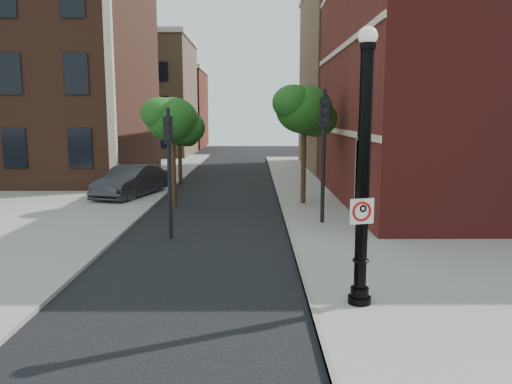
{
  "coord_description": "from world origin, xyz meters",
  "views": [
    {
      "loc": [
        0.77,
        -10.53,
        4.3
      ],
      "look_at": [
        0.82,
        2.0,
        2.36
      ],
      "focal_mm": 35.0,
      "sensor_mm": 36.0,
      "label": 1
    }
  ],
  "objects_px": {
    "parked_car": "(131,182)",
    "traffic_signal_right": "(324,135)",
    "lamppost": "(363,184)",
    "no_parking_sign": "(362,211)",
    "traffic_signal_left": "(169,151)"
  },
  "relations": [
    {
      "from": "parked_car",
      "to": "lamppost",
      "type": "bearing_deg",
      "value": -43.79
    },
    {
      "from": "lamppost",
      "to": "traffic_signal_right",
      "type": "relative_size",
      "value": 1.16
    },
    {
      "from": "lamppost",
      "to": "no_parking_sign",
      "type": "height_order",
      "value": "lamppost"
    },
    {
      "from": "parked_car",
      "to": "traffic_signal_right",
      "type": "distance_m",
      "value": 11.66
    },
    {
      "from": "lamppost",
      "to": "parked_car",
      "type": "relative_size",
      "value": 1.18
    },
    {
      "from": "lamppost",
      "to": "traffic_signal_left",
      "type": "distance_m",
      "value": 8.34
    },
    {
      "from": "no_parking_sign",
      "to": "traffic_signal_right",
      "type": "distance_m",
      "value": 8.8
    },
    {
      "from": "traffic_signal_right",
      "to": "no_parking_sign",
      "type": "bearing_deg",
      "value": -93.54
    },
    {
      "from": "lamppost",
      "to": "traffic_signal_right",
      "type": "height_order",
      "value": "lamppost"
    },
    {
      "from": "lamppost",
      "to": "traffic_signal_right",
      "type": "bearing_deg",
      "value": 87.86
    },
    {
      "from": "parked_car",
      "to": "traffic_signal_left",
      "type": "distance_m",
      "value": 9.75
    },
    {
      "from": "parked_car",
      "to": "traffic_signal_right",
      "type": "relative_size",
      "value": 0.98
    },
    {
      "from": "parked_car",
      "to": "traffic_signal_right",
      "type": "height_order",
      "value": "traffic_signal_right"
    },
    {
      "from": "traffic_signal_left",
      "to": "traffic_signal_right",
      "type": "height_order",
      "value": "traffic_signal_right"
    },
    {
      "from": "no_parking_sign",
      "to": "parked_car",
      "type": "xyz_separation_m",
      "value": [
        -8.79,
        15.4,
        -1.4
      ]
    }
  ]
}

